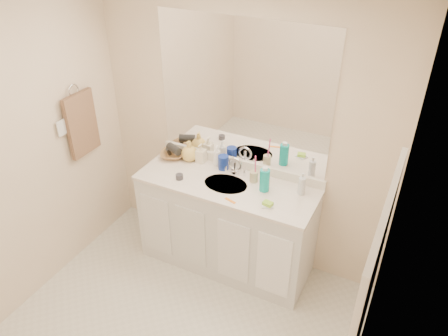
% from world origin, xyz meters
% --- Properties ---
extents(ceiling, '(2.60, 2.60, 0.02)m').
position_xyz_m(ceiling, '(0.00, 0.00, 2.40)').
color(ceiling, white).
rests_on(ceiling, wall_back).
extents(wall_back, '(2.60, 0.02, 2.40)m').
position_xyz_m(wall_back, '(0.00, 1.30, 1.20)').
color(wall_back, beige).
rests_on(wall_back, floor).
extents(wall_left, '(0.02, 2.60, 2.40)m').
position_xyz_m(wall_left, '(-1.30, 0.00, 1.20)').
color(wall_left, beige).
rests_on(wall_left, floor).
extents(wall_right, '(0.02, 2.60, 2.40)m').
position_xyz_m(wall_right, '(1.30, 0.00, 1.20)').
color(wall_right, beige).
rests_on(wall_right, floor).
extents(vanity_cabinet, '(1.50, 0.55, 0.85)m').
position_xyz_m(vanity_cabinet, '(0.00, 1.02, 0.42)').
color(vanity_cabinet, silver).
rests_on(vanity_cabinet, floor).
extents(countertop, '(1.52, 0.57, 0.03)m').
position_xyz_m(countertop, '(0.00, 1.02, 0.86)').
color(countertop, silver).
rests_on(countertop, vanity_cabinet).
extents(backsplash, '(1.52, 0.03, 0.08)m').
position_xyz_m(backsplash, '(0.00, 1.29, 0.92)').
color(backsplash, white).
rests_on(backsplash, countertop).
extents(sink_basin, '(0.37, 0.37, 0.02)m').
position_xyz_m(sink_basin, '(0.00, 1.00, 0.87)').
color(sink_basin, '#B6B49F').
rests_on(sink_basin, countertop).
extents(faucet, '(0.02, 0.02, 0.11)m').
position_xyz_m(faucet, '(0.00, 1.18, 0.94)').
color(faucet, silver).
rests_on(faucet, countertop).
extents(mirror, '(1.48, 0.01, 1.20)m').
position_xyz_m(mirror, '(0.00, 1.29, 1.56)').
color(mirror, white).
rests_on(mirror, wall_back).
extents(blue_mug, '(0.10, 0.10, 0.13)m').
position_xyz_m(blue_mug, '(-0.12, 1.21, 0.94)').
color(blue_mug, navy).
rests_on(blue_mug, countertop).
extents(tan_cup, '(0.08, 0.08, 0.09)m').
position_xyz_m(tan_cup, '(0.19, 1.14, 0.93)').
color(tan_cup, '#C1B588').
rests_on(tan_cup, countertop).
extents(toothbrush, '(0.02, 0.04, 0.21)m').
position_xyz_m(toothbrush, '(0.20, 1.14, 1.03)').
color(toothbrush, '#F54088').
rests_on(toothbrush, tan_cup).
extents(mouthwash_bottle, '(0.09, 0.09, 0.19)m').
position_xyz_m(mouthwash_bottle, '(0.32, 1.06, 0.98)').
color(mouthwash_bottle, '#0DA6A0').
rests_on(mouthwash_bottle, countertop).
extents(clear_pump_bottle, '(0.07, 0.07, 0.15)m').
position_xyz_m(clear_pump_bottle, '(0.60, 1.15, 0.95)').
color(clear_pump_bottle, silver).
rests_on(clear_pump_bottle, countertop).
extents(soap_dish, '(0.11, 0.10, 0.01)m').
position_xyz_m(soap_dish, '(0.42, 0.88, 0.89)').
color(soap_dish, white).
rests_on(soap_dish, countertop).
extents(green_soap, '(0.08, 0.07, 0.03)m').
position_xyz_m(green_soap, '(0.42, 0.88, 0.90)').
color(green_soap, '#98D734').
rests_on(green_soap, soap_dish).
extents(orange_comb, '(0.10, 0.05, 0.00)m').
position_xyz_m(orange_comb, '(0.14, 0.81, 0.88)').
color(orange_comb, orange).
rests_on(orange_comb, countertop).
extents(dark_jar, '(0.08, 0.08, 0.04)m').
position_xyz_m(dark_jar, '(-0.38, 0.90, 0.90)').
color(dark_jar, '#36353C').
rests_on(dark_jar, countertop).
extents(soap_bottle_white, '(0.09, 0.09, 0.19)m').
position_xyz_m(soap_bottle_white, '(-0.20, 1.24, 0.97)').
color(soap_bottle_white, white).
rests_on(soap_bottle_white, countertop).
extents(soap_bottle_cream, '(0.08, 0.08, 0.18)m').
position_xyz_m(soap_bottle_cream, '(-0.35, 1.22, 0.97)').
color(soap_bottle_cream, '#F9EECB').
rests_on(soap_bottle_cream, countertop).
extents(soap_bottle_yellow, '(0.18, 0.18, 0.19)m').
position_xyz_m(soap_bottle_yellow, '(-0.46, 1.20, 0.97)').
color(soap_bottle_yellow, '#E6C059').
rests_on(soap_bottle_yellow, countertop).
extents(wicker_basket, '(0.28, 0.28, 0.05)m').
position_xyz_m(wicker_basket, '(-0.62, 1.17, 0.91)').
color(wicker_basket, olive).
rests_on(wicker_basket, countertop).
extents(hair_dryer, '(0.16, 0.13, 0.07)m').
position_xyz_m(hair_dryer, '(-0.60, 1.17, 0.97)').
color(hair_dryer, black).
rests_on(hair_dryer, wicker_basket).
extents(towel_ring, '(0.01, 0.11, 0.11)m').
position_xyz_m(towel_ring, '(-1.27, 0.77, 1.55)').
color(towel_ring, silver).
rests_on(towel_ring, wall_left).
extents(hand_towel, '(0.04, 0.32, 0.55)m').
position_xyz_m(hand_towel, '(-1.25, 0.77, 1.25)').
color(hand_towel, brown).
rests_on(hand_towel, towel_ring).
extents(switch_plate, '(0.01, 0.08, 0.13)m').
position_xyz_m(switch_plate, '(-1.27, 0.57, 1.30)').
color(switch_plate, white).
rests_on(switch_plate, wall_left).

